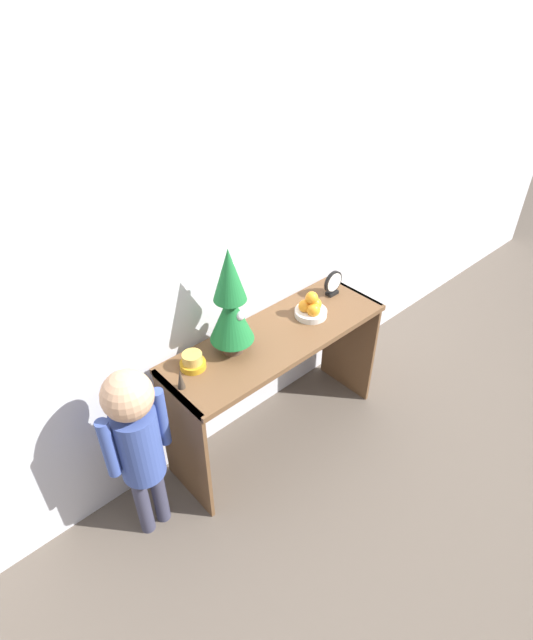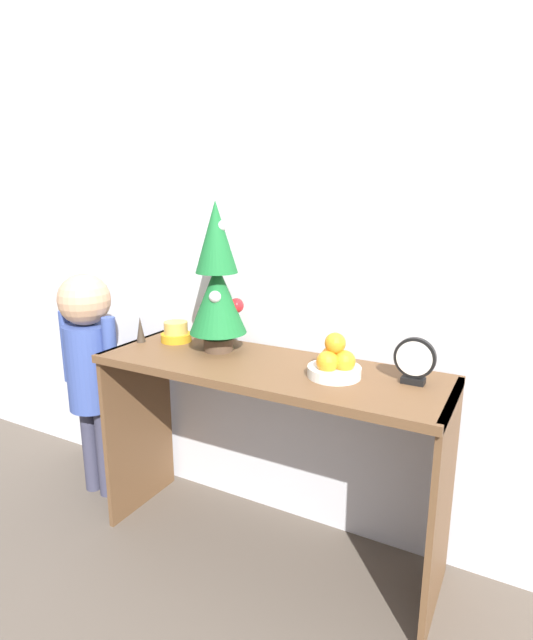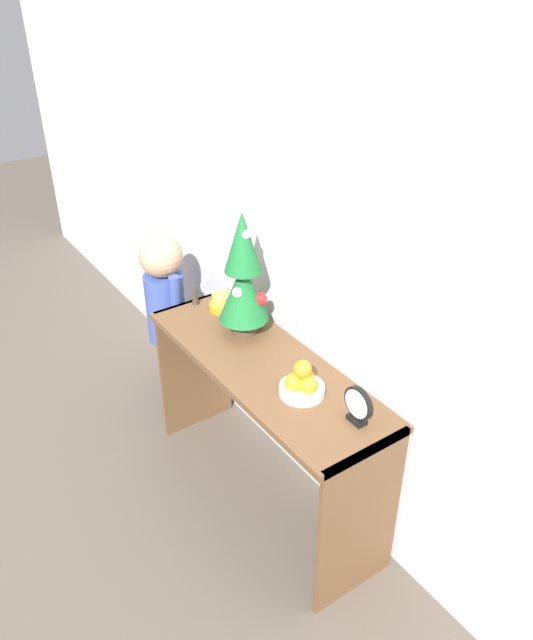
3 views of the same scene
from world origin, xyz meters
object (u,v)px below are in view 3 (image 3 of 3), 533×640
Objects in this scene: fruit_bowl at (302,383)px; child_figure at (165,299)px; desk_clock at (358,406)px; mini_tree at (243,277)px; singing_bowl at (222,303)px; figurine at (195,294)px.

child_figure is (-1.11, -0.03, -0.14)m from fruit_bowl.
fruit_bowl is 0.17× the size of child_figure.
child_figure is (-1.36, -0.09, -0.17)m from desk_clock.
singing_bowl is at bearing 174.21° from mini_tree.
fruit_bowl is at bearing -0.36° from figurine.
fruit_bowl is at bearing -6.58° from singing_bowl.
mini_tree is 0.72m from child_figure.
figurine is at bearing 179.64° from fruit_bowl.
singing_bowl is 0.14m from figurine.
singing_bowl is at bearing 178.70° from desk_clock.
child_figure is (-0.62, -0.09, -0.37)m from mini_tree.
singing_bowl is at bearing 33.16° from figurine.
child_figure is (-0.39, -0.11, -0.13)m from singing_bowl.
mini_tree reaches higher than figurine.
desk_clock reaches higher than figurine.
child_figure reaches higher than desk_clock.
mini_tree is at bearing 173.07° from fruit_bowl.
figurine is at bearing -146.84° from singing_bowl.
fruit_bowl is at bearing 1.59° from child_figure.
child_figure reaches higher than figurine.
mini_tree is 0.33m from singing_bowl.
child_figure reaches higher than fruit_bowl.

